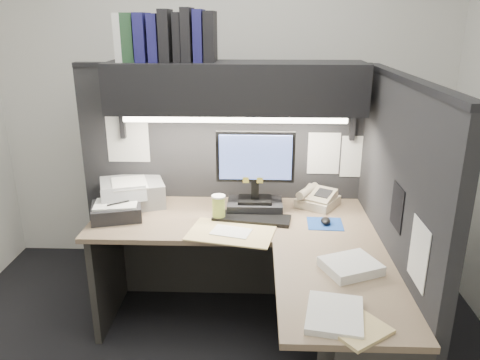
# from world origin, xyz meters

# --- Properties ---
(wall_back) EXTENTS (3.50, 0.04, 2.70)m
(wall_back) POSITION_xyz_m (0.00, 1.50, 1.35)
(wall_back) COLOR silver
(wall_back) RESTS_ON floor
(partition_back) EXTENTS (1.90, 0.06, 1.60)m
(partition_back) POSITION_xyz_m (0.03, 0.93, 0.80)
(partition_back) COLOR black
(partition_back) RESTS_ON floor
(partition_right) EXTENTS (0.06, 1.50, 1.60)m
(partition_right) POSITION_xyz_m (0.98, 0.18, 0.80)
(partition_right) COLOR black
(partition_right) RESTS_ON floor
(desk) EXTENTS (1.70, 1.53, 0.73)m
(desk) POSITION_xyz_m (0.43, -0.00, 0.44)
(desk) COLOR #836D53
(desk) RESTS_ON floor
(overhead_shelf) EXTENTS (1.55, 0.34, 0.30)m
(overhead_shelf) POSITION_xyz_m (0.12, 0.75, 1.50)
(overhead_shelf) COLOR black
(overhead_shelf) RESTS_ON partition_back
(task_light_tube) EXTENTS (1.32, 0.04, 0.04)m
(task_light_tube) POSITION_xyz_m (0.12, 0.61, 1.33)
(task_light_tube) COLOR white
(task_light_tube) RESTS_ON overhead_shelf
(monitor) EXTENTS (0.48, 0.21, 0.52)m
(monitor) POSITION_xyz_m (0.25, 0.66, 0.94)
(monitor) COLOR black
(monitor) RESTS_ON desk
(keyboard) EXTENTS (0.49, 0.23, 0.02)m
(keyboard) POSITION_xyz_m (0.23, 0.52, 0.74)
(keyboard) COLOR black
(keyboard) RESTS_ON desk
(mousepad) EXTENTS (0.22, 0.20, 0.00)m
(mousepad) POSITION_xyz_m (0.67, 0.47, 0.73)
(mousepad) COLOR navy
(mousepad) RESTS_ON desk
(mouse) EXTENTS (0.07, 0.10, 0.03)m
(mouse) POSITION_xyz_m (0.67, 0.48, 0.75)
(mouse) COLOR black
(mouse) RESTS_ON mousepad
(telephone) EXTENTS (0.32, 0.32, 0.09)m
(telephone) POSITION_xyz_m (0.66, 0.77, 0.78)
(telephone) COLOR #C2B295
(telephone) RESTS_ON desk
(coffee_cup) EXTENTS (0.09, 0.09, 0.15)m
(coffee_cup) POSITION_xyz_m (0.03, 0.52, 0.80)
(coffee_cup) COLOR #C8CE52
(coffee_cup) RESTS_ON desk
(printer) EXTENTS (0.48, 0.44, 0.16)m
(printer) POSITION_xyz_m (-0.56, 0.75, 0.81)
(printer) COLOR gray
(printer) RESTS_ON desk
(notebook_stack) EXTENTS (0.35, 0.31, 0.09)m
(notebook_stack) POSITION_xyz_m (-0.60, 0.52, 0.77)
(notebook_stack) COLOR black
(notebook_stack) RESTS_ON desk
(open_folder) EXTENTS (0.53, 0.40, 0.01)m
(open_folder) POSITION_xyz_m (0.12, 0.33, 0.73)
(open_folder) COLOR #D2B876
(open_folder) RESTS_ON desk
(paper_stack_a) EXTENTS (0.32, 0.30, 0.05)m
(paper_stack_a) POSITION_xyz_m (0.72, -0.07, 0.75)
(paper_stack_a) COLOR white
(paper_stack_a) RESTS_ON desk
(paper_stack_b) EXTENTS (0.27, 0.32, 0.03)m
(paper_stack_b) POSITION_xyz_m (0.58, -0.46, 0.74)
(paper_stack_b) COLOR white
(paper_stack_b) RESTS_ON desk
(manila_stack) EXTENTS (0.34, 0.35, 0.02)m
(manila_stack) POSITION_xyz_m (0.64, -0.51, 0.74)
(manila_stack) COLOR #D2B876
(manila_stack) RESTS_ON desk
(binder_row) EXTENTS (0.58, 0.25, 0.30)m
(binder_row) POSITION_xyz_m (-0.28, 0.75, 1.79)
(binder_row) COLOR white
(binder_row) RESTS_ON overhead_shelf
(pinned_papers) EXTENTS (1.76, 1.31, 0.51)m
(pinned_papers) POSITION_xyz_m (0.42, 0.56, 1.05)
(pinned_papers) COLOR white
(pinned_papers) RESTS_ON partition_back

